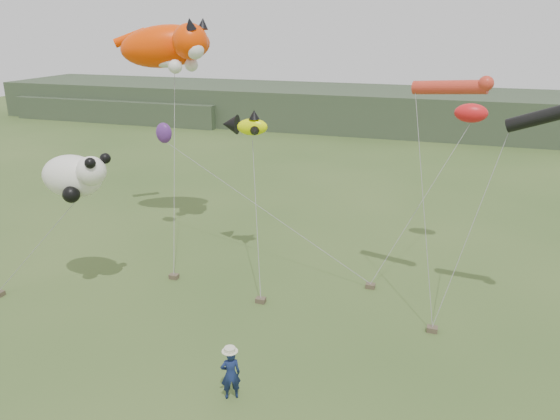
{
  "coord_description": "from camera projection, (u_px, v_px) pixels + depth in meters",
  "views": [
    {
      "loc": [
        6.86,
        -13.74,
        10.73
      ],
      "look_at": [
        1.4,
        3.0,
        4.67
      ],
      "focal_mm": 35.0,
      "sensor_mm": 36.0,
      "label": 1
    }
  ],
  "objects": [
    {
      "name": "fish_kite",
      "position": [
        244.0,
        125.0,
        23.86
      ],
      "size": [
        2.27,
        1.52,
        1.17
      ],
      "color": "#E8FF00",
      "rests_on": "ground"
    },
    {
      "name": "tube_kites",
      "position": [
        503.0,
        100.0,
        18.87
      ],
      "size": [
        6.09,
        1.8,
        1.96
      ],
      "color": "black",
      "rests_on": "ground"
    },
    {
      "name": "misc_kites",
      "position": [
        366.0,
        120.0,
        25.1
      ],
      "size": [
        15.5,
        2.66,
        2.32
      ],
      "color": "red",
      "rests_on": "ground"
    },
    {
      "name": "festival_attendant",
      "position": [
        231.0,
        374.0,
        16.23
      ],
      "size": [
        0.72,
        0.64,
        1.65
      ],
      "primitive_type": "imported",
      "rotation": [
        0.0,
        0.0,
        3.67
      ],
      "color": "#14204C",
      "rests_on": "ground"
    },
    {
      "name": "headland",
      "position": [
        360.0,
        109.0,
        58.31
      ],
      "size": [
        90.0,
        13.0,
        4.0
      ],
      "color": "#2D3D28",
      "rests_on": "ground"
    },
    {
      "name": "panda_kite",
      "position": [
        75.0,
        176.0,
        21.44
      ],
      "size": [
        3.02,
        1.95,
        1.88
      ],
      "color": "white",
      "rests_on": "ground"
    },
    {
      "name": "sandbag_anchors",
      "position": [
        243.0,
        296.0,
        22.39
      ],
      "size": [
        17.63,
        5.77,
        0.2
      ],
      "color": "brown",
      "rests_on": "ground"
    },
    {
      "name": "cat_kite",
      "position": [
        170.0,
        46.0,
        26.53
      ],
      "size": [
        5.97,
        3.53,
        2.6
      ],
      "color": "#FF3C00",
      "rests_on": "ground"
    },
    {
      "name": "ground",
      "position": [
        211.0,
        369.0,
        17.85
      ],
      "size": [
        120.0,
        120.0,
        0.0
      ],
      "primitive_type": "plane",
      "color": "#385123",
      "rests_on": "ground"
    }
  ]
}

